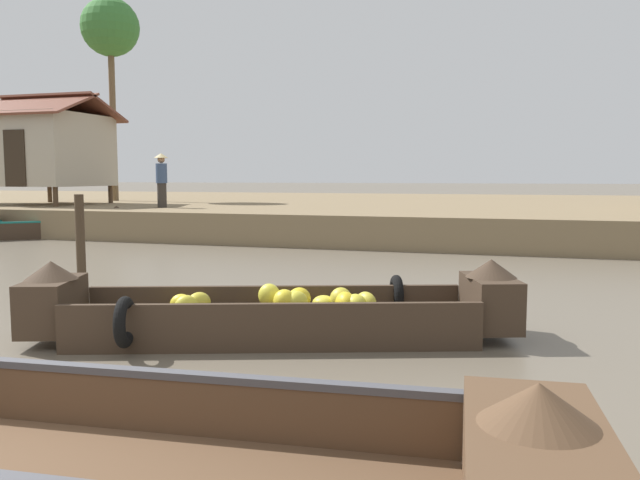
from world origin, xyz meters
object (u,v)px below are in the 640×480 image
object	(u,v)px
cargo_boat_upstream	(54,226)
vendor_person	(162,177)
palm_tree_near	(110,30)
stilt_house_left	(50,148)
mooring_post	(81,243)
viewer_boat	(2,448)
banana_boat	(275,312)

from	to	relation	value
cargo_boat_upstream	vendor_person	xyz separation A→B (m)	(2.58, 1.75, 1.42)
vendor_person	palm_tree_near	bearing A→B (deg)	137.12
cargo_boat_upstream	stilt_house_left	xyz separation A→B (m)	(-2.27, 2.70, 2.40)
mooring_post	palm_tree_near	bearing A→B (deg)	122.88
vendor_person	mooring_post	bearing A→B (deg)	-66.27
cargo_boat_upstream	palm_tree_near	world-z (taller)	palm_tree_near
mooring_post	viewer_boat	bearing A→B (deg)	-56.18
cargo_boat_upstream	palm_tree_near	xyz separation A→B (m)	(-2.11, 6.10, 7.05)
banana_boat	vendor_person	distance (m)	13.54
banana_boat	viewer_boat	bearing A→B (deg)	-93.59
viewer_boat	vendor_person	distance (m)	16.55
stilt_house_left	vendor_person	xyz separation A→B (m)	(4.85, -0.96, -0.98)
palm_tree_near	mooring_post	size ratio (longest dim) A/B	5.11
viewer_boat	palm_tree_near	bearing A→B (deg)	123.16
viewer_boat	stilt_house_left	bearing A→B (deg)	128.88
palm_tree_near	stilt_house_left	bearing A→B (deg)	-92.68
banana_boat	cargo_boat_upstream	bearing A→B (deg)	138.95
cargo_boat_upstream	mooring_post	bearing A→B (deg)	-48.09
palm_tree_near	vendor_person	size ratio (longest dim) A/B	4.68
banana_boat	viewer_boat	size ratio (longest dim) A/B	0.82
stilt_house_left	vendor_person	bearing A→B (deg)	-11.17
palm_tree_near	vendor_person	distance (m)	8.52
palm_tree_near	mooring_post	xyz separation A→B (m)	(8.67, -13.41, -6.63)
viewer_boat	cargo_boat_upstream	distance (m)	16.44
banana_boat	palm_tree_near	xyz separation A→B (m)	(-12.60, 15.24, 7.09)
cargo_boat_upstream	stilt_house_left	world-z (taller)	stilt_house_left
cargo_boat_upstream	stilt_house_left	distance (m)	4.27
banana_boat	mooring_post	distance (m)	4.36
viewer_boat	cargo_boat_upstream	world-z (taller)	cargo_boat_upstream
cargo_boat_upstream	vendor_person	size ratio (longest dim) A/B	2.22
banana_boat	mooring_post	world-z (taller)	mooring_post
palm_tree_near	vendor_person	world-z (taller)	palm_tree_near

